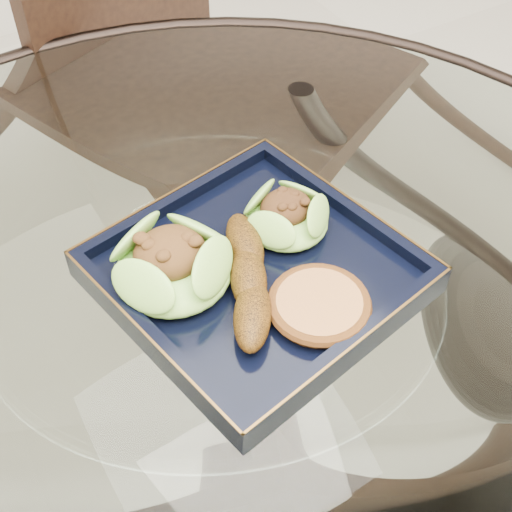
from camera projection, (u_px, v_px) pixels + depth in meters
dining_table at (222, 399)px, 0.82m from camera, size 1.13×1.13×0.77m
dining_chair at (187, 147)px, 1.26m from camera, size 0.52×0.52×0.93m
navy_plate at (256, 276)px, 0.72m from camera, size 0.32×0.32×0.02m
lettuce_wrap_left at (173, 267)px, 0.68m from camera, size 0.13×0.13×0.04m
lettuce_wrap_right at (287, 218)px, 0.74m from camera, size 0.10×0.10×0.03m
roasted_plantain at (248, 278)px, 0.68m from camera, size 0.10×0.16×0.03m
crumb_patty at (319, 306)px, 0.67m from camera, size 0.11×0.11×0.02m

